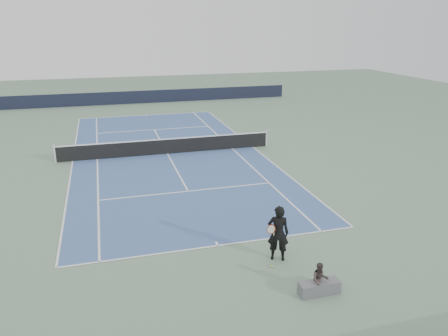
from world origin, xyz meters
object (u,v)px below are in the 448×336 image
object	(u,v)px
tennis_player	(278,233)
tennis_net	(167,146)
spectator_bench	(319,283)
tennis_ball	(272,266)

from	to	relation	value
tennis_player	tennis_net	bearing A→B (deg)	97.28
tennis_player	spectator_bench	xyz separation A→B (m)	(0.43, -2.18, -0.63)
spectator_bench	tennis_net	bearing A→B (deg)	97.84
tennis_player	tennis_ball	distance (m)	1.11
tennis_ball	spectator_bench	xyz separation A→B (m)	(0.81, -1.73, 0.31)
tennis_player	tennis_ball	xyz separation A→B (m)	(-0.38, -0.45, -0.94)
tennis_net	tennis_ball	world-z (taller)	tennis_net
tennis_net	tennis_ball	distance (m)	13.82
tennis_net	tennis_player	xyz separation A→B (m)	(1.70, -13.30, 0.47)
tennis_player	spectator_bench	bearing A→B (deg)	-78.78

